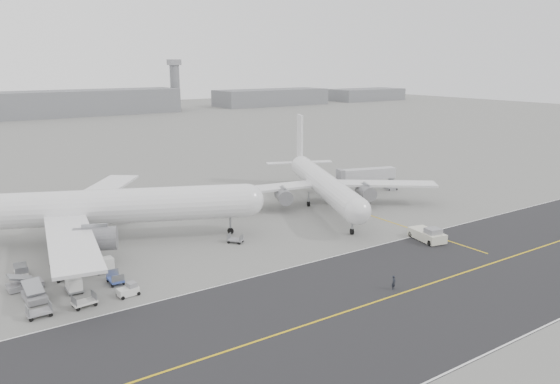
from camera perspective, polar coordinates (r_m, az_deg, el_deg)
ground at (r=83.06m, az=-0.09°, el=-7.53°), size 700.00×700.00×0.00m
taxiway at (r=73.33m, az=11.33°, el=-10.75°), size 220.00×59.00×0.03m
horizon_buildings at (r=333.72m, az=-21.60°, el=7.40°), size 520.00×28.00×28.00m
control_tower at (r=359.36m, az=-10.92°, el=11.06°), size 7.00×7.00×31.25m
airliner_a at (r=96.68m, az=-19.59°, el=-1.56°), size 57.13×55.83×20.86m
airliner_b at (r=114.75m, az=4.47°, el=0.95°), size 46.28×47.33×17.26m
pushback_tug at (r=96.55m, az=15.18°, el=-4.33°), size 4.40×8.99×2.53m
jet_bridge at (r=129.27m, az=9.11°, el=1.76°), size 15.01×6.83×5.63m
gse_cluster at (r=80.75m, az=-20.99°, el=-9.10°), size 19.44×23.68×2.19m
stray_dolly at (r=92.72m, az=-4.68°, el=-5.31°), size 2.79×2.96×1.56m
ground_crew_a at (r=75.51m, az=11.80°, el=-9.24°), size 0.82×0.67×1.95m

